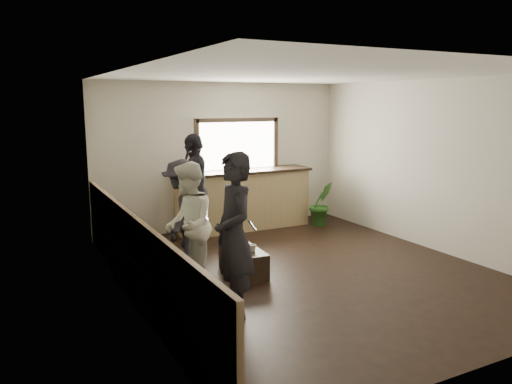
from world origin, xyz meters
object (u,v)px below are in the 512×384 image
sofa (161,275)px  cup_a (231,245)px  person_a (234,236)px  person_d (195,190)px  bar_counter (243,196)px  person_b (188,225)px  person_c (183,213)px  potted_plant (321,204)px  cup_b (253,248)px  coffee_table (243,262)px

sofa → cup_a: 1.24m
person_a → person_d: person_d is taller
bar_counter → person_a: bearing=-117.4°
person_b → person_c: bearing=-172.0°
potted_plant → person_b: size_ratio=0.53×
potted_plant → person_c: person_c is taller
person_a → bar_counter: bearing=158.1°
cup_a → cup_b: 0.35m
person_a → sofa: bearing=-141.0°
sofa → cup_b: bearing=-84.5°
cup_b → person_a: bearing=-126.4°
sofa → potted_plant: size_ratio=2.29×
sofa → person_d: size_ratio=1.06×
sofa → cup_a: (1.16, 0.44, 0.12)m
potted_plant → person_a: person_a is taller
person_c → coffee_table: bearing=68.5°
person_a → person_b: bearing=-167.9°
coffee_table → person_c: (-0.62, 0.80, 0.62)m
person_b → person_d: (0.76, 1.78, 0.13)m
person_a → person_c: 2.00m
cup_a → person_d: person_d is taller
coffee_table → person_c: bearing=127.7°
coffee_table → potted_plant: bearing=35.4°
person_b → person_c: person_b is taller
person_a → person_c: person_a is taller
cup_b → person_c: person_c is taller
person_d → person_b: bearing=6.6°
person_c → person_d: (0.55, 0.93, 0.16)m
cup_b → person_c: size_ratio=0.06×
person_b → person_c: size_ratio=1.04×
person_a → person_b: size_ratio=1.14×
coffee_table → cup_a: cup_a is taller
bar_counter → person_b: bearing=-129.3°
cup_a → person_a: size_ratio=0.06×
bar_counter → sofa: (-2.45, -2.68, -0.35)m
sofa → coffee_table: 1.33m
coffee_table → potted_plant: potted_plant is taller
coffee_table → person_c: size_ratio=0.52×
bar_counter → cup_b: bearing=-113.2°
cup_a → person_d: size_ratio=0.06×
cup_a → person_d: (0.07, 1.59, 0.55)m
bar_counter → cup_a: 2.60m
sofa → person_c: bearing=-32.7°
coffee_table → person_d: bearing=92.2°
sofa → person_b: bearing=-62.6°
cup_b → person_d: size_ratio=0.05×
cup_b → person_a: 1.41m
sofa → cup_b: (1.37, 0.16, 0.12)m
person_a → person_c: (0.08, 1.99, -0.14)m
person_c → cup_a: bearing=66.9°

